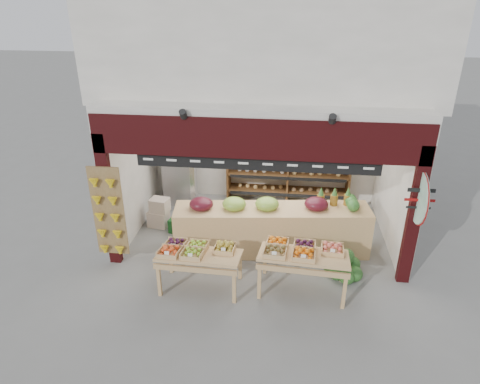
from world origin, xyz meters
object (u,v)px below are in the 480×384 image
Objects in this scene: display_table_left at (195,252)px; back_shelving at (288,160)px; display_table_right at (300,252)px; refrigerator at (180,167)px; cardboard_stack at (169,217)px; mid_counter at (271,228)px; watermelon_pile at (344,268)px.

back_shelving is at bearing 66.39° from display_table_left.
back_shelving is 1.87× the size of display_table_right.
display_table_left is at bearing -113.61° from back_shelving.
cardboard_stack is (0.01, -1.17, -0.73)m from refrigerator.
refrigerator is 0.50× the size of mid_counter.
cardboard_stack is 2.44m from mid_counter.
display_table_left is 1.85m from display_table_right.
watermelon_pile is (1.11, -2.99, -0.97)m from back_shelving.
refrigerator reaches higher than display_table_left.
back_shelving reaches higher than display_table_left.
mid_counter is 1.85m from display_table_left.
watermelon_pile is (3.74, -2.61, -0.80)m from refrigerator.
mid_counter is at bearing 152.73° from watermelon_pile.
refrigerator is 4.23m from display_table_right.
display_table_right is (0.57, -1.19, 0.24)m from mid_counter.
display_table_left is (-1.27, -1.32, 0.19)m from mid_counter.
refrigerator reaches higher than watermelon_pile.
watermelon_pile is at bearing 29.03° from display_table_right.
cardboard_stack is 4.00m from watermelon_pile.
display_table_right is 2.25× the size of watermelon_pile.
refrigerator is 1.88× the size of cardboard_stack.
back_shelving is 3.94m from display_table_left.
display_table_left is (-1.57, -3.59, -0.43)m from back_shelving.
cardboard_stack reaches higher than watermelon_pile.
refrigerator is 2.76× the size of watermelon_pile.
refrigerator is at bearing 108.15° from display_table_left.
mid_counter is (2.32, -0.72, 0.28)m from cardboard_stack.
watermelon_pile is at bearing -27.27° from mid_counter.
cardboard_stack is at bearing -149.35° from back_shelving.
mid_counter is at bearing -46.97° from refrigerator.
watermelon_pile is at bearing -42.89° from refrigerator.
watermelon_pile is (2.68, 0.60, -0.53)m from display_table_left.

